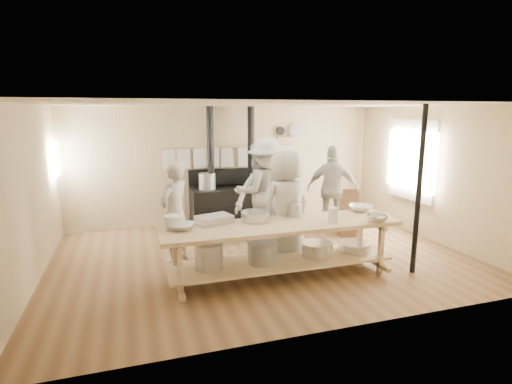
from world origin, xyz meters
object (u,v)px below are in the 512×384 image
Objects in this scene: cook_right at (333,189)px; cook_center at (286,207)px; stove at (232,202)px; cook_by_window at (266,191)px; chair at (349,221)px; cook_far_left at (175,213)px; cook_left at (257,192)px; roasting_pan at (214,219)px; prep_table at (281,245)px.

cook_center is at bearing 70.67° from cook_right.
stove reaches higher than cook_by_window.
chair is at bearing -166.28° from cook_center.
cook_center reaches higher than cook_far_left.
cook_center is (0.30, -2.48, 0.44)m from stove.
cook_left is (1.65, 0.71, 0.11)m from cook_far_left.
cook_far_left is 1.87× the size of chair.
stove reaches higher than chair.
cook_left reaches higher than cook_center.
roasting_pan is at bearing -138.74° from cook_by_window.
cook_center is 1.06× the size of cook_right.
cook_left is (0.21, -1.19, 0.45)m from stove.
prep_table is 1.75m from cook_by_window.
prep_table is 2.73m from cook_right.
prep_table is 2.70m from chair.
cook_by_window is (0.34, 1.65, 0.48)m from prep_table.
stove is 2.57m from chair.
cook_left is at bearing -164.31° from chair.
cook_right reaches higher than cook_far_left.
roasting_pan is (-1.15, -1.50, -0.06)m from cook_left.
cook_far_left is 1.80m from cook_left.
roasting_pan is at bearing 160.68° from prep_table.
prep_table is at bearing -121.20° from chair.
stove is 1.43× the size of cook_right.
cook_right is 3.25m from roasting_pan.
cook_left is at bearing 83.45° from prep_table.
cook_by_window reaches higher than cook_far_left.
cook_right is 1.98× the size of chair.
cook_right reaches higher than chair.
stove is at bearing -100.02° from cook_center.
cook_center is (0.30, 0.53, 0.44)m from prep_table.
roasting_pan reaches higher than chair.
chair is at bearing 22.75° from roasting_pan.
cook_by_window reaches higher than chair.
cook_far_left is at bearing -150.26° from chair.
cook_by_window is (1.78, 0.53, 0.15)m from cook_far_left.
stove is at bearing 70.66° from roasting_pan.
cook_center is 2.10× the size of chair.
cook_far_left is 0.94× the size of cook_right.
cook_far_left reaches higher than prep_table.
stove is 3.02m from prep_table.
cook_right is at bearing 151.52° from chair.
stove is 2.87m from roasting_pan.
chair is (1.80, -0.02, -0.73)m from cook_by_window.
cook_left is 0.22m from cook_by_window.
prep_table is at bearing -90.04° from stove.
chair is (1.93, -0.20, -0.70)m from cook_left.
cook_left is at bearing 52.42° from roasting_pan.
stove is at bearing -93.38° from cook_left.
cook_far_left is 0.93m from roasting_pan.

